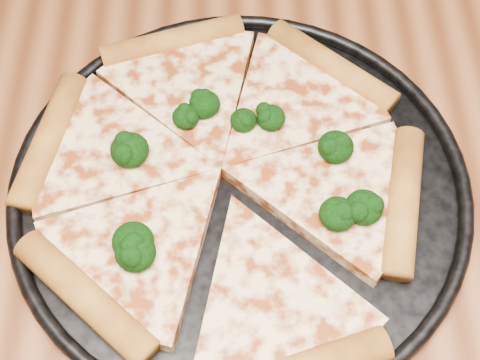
{
  "coord_description": "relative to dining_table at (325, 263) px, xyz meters",
  "views": [
    {
      "loc": [
        -0.08,
        -0.26,
        1.21
      ],
      "look_at": [
        -0.07,
        0.02,
        0.77
      ],
      "focal_mm": 51.69,
      "sensor_mm": 36.0,
      "label": 1
    }
  ],
  "objects": [
    {
      "name": "dining_table",
      "position": [
        0.0,
        0.0,
        0.0
      ],
      "size": [
        1.2,
        0.9,
        0.75
      ],
      "color": "brown",
      "rests_on": "ground"
    },
    {
      "name": "pizza_pan",
      "position": [
        -0.07,
        0.02,
        0.1
      ],
      "size": [
        0.35,
        0.35,
        0.02
      ],
      "color": "black",
      "rests_on": "dining_table"
    },
    {
      "name": "pizza",
      "position": [
        -0.09,
        0.02,
        0.11
      ],
      "size": [
        0.32,
        0.35,
        0.02
      ],
      "rotation": [
        0.0,
        0.0,
        0.31
      ],
      "color": "beige",
      "rests_on": "pizza_pan"
    },
    {
      "name": "broccoli_florets",
      "position": [
        -0.08,
        0.02,
        0.12
      ],
      "size": [
        0.2,
        0.16,
        0.02
      ],
      "color": "black",
      "rests_on": "pizza"
    }
  ]
}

